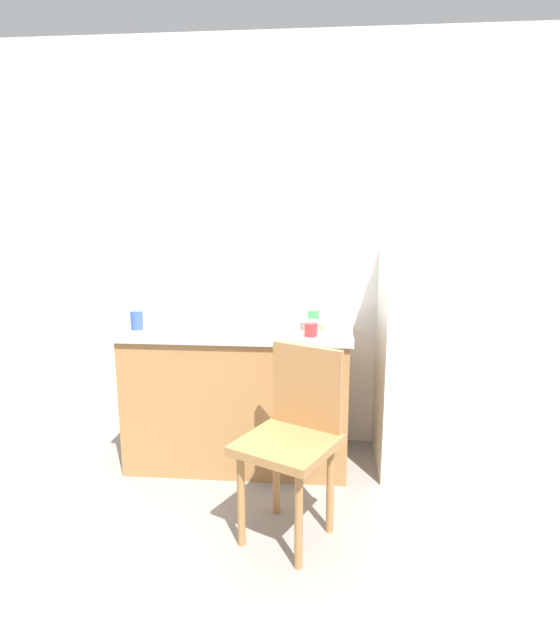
{
  "coord_description": "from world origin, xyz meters",
  "views": [
    {
      "loc": [
        0.45,
        -2.27,
        1.5
      ],
      "look_at": [
        0.19,
        0.6,
        0.89
      ],
      "focal_mm": 28.66,
      "sensor_mm": 36.0,
      "label": 1
    }
  ],
  "objects_px": {
    "refrigerator": "(431,361)",
    "chair": "(294,434)",
    "cup_white": "(218,311)",
    "cup_green": "(313,316)",
    "dish_tray": "(237,322)",
    "cup_red": "(311,330)",
    "cup_blue": "(137,320)",
    "terracotta_bowl": "(312,325)"
  },
  "relations": [
    {
      "from": "dish_tray",
      "to": "cup_blue",
      "type": "distance_m",
      "value": 0.57
    },
    {
      "from": "refrigerator",
      "to": "terracotta_bowl",
      "type": "distance_m",
      "value": 0.73
    },
    {
      "from": "refrigerator",
      "to": "terracotta_bowl",
      "type": "xyz_separation_m",
      "value": [
        -0.7,
        -0.07,
        0.22
      ]
    },
    {
      "from": "cup_white",
      "to": "cup_blue",
      "type": "xyz_separation_m",
      "value": [
        -0.4,
        -0.31,
        0.0
      ]
    },
    {
      "from": "cup_green",
      "to": "cup_red",
      "type": "xyz_separation_m",
      "value": [
        -0.0,
        -0.38,
        0.0
      ]
    },
    {
      "from": "cup_green",
      "to": "cup_red",
      "type": "height_order",
      "value": "cup_red"
    },
    {
      "from": "refrigerator",
      "to": "chair",
      "type": "height_order",
      "value": "refrigerator"
    },
    {
      "from": "terracotta_bowl",
      "to": "cup_white",
      "type": "relative_size",
      "value": 1.33
    },
    {
      "from": "chair",
      "to": "cup_green",
      "type": "height_order",
      "value": "cup_green"
    },
    {
      "from": "chair",
      "to": "cup_white",
      "type": "xyz_separation_m",
      "value": [
        -0.53,
        0.9,
        0.39
      ]
    },
    {
      "from": "dish_tray",
      "to": "terracotta_bowl",
      "type": "relative_size",
      "value": 2.03
    },
    {
      "from": "cup_white",
      "to": "cup_red",
      "type": "distance_m",
      "value": 0.71
    },
    {
      "from": "chair",
      "to": "cup_green",
      "type": "relative_size",
      "value": 12.47
    },
    {
      "from": "cup_white",
      "to": "chair",
      "type": "bearing_deg",
      "value": -59.25
    },
    {
      "from": "terracotta_bowl",
      "to": "cup_green",
      "type": "relative_size",
      "value": 1.93
    },
    {
      "from": "dish_tray",
      "to": "cup_red",
      "type": "relative_size",
      "value": 3.8
    },
    {
      "from": "cup_green",
      "to": "cup_blue",
      "type": "distance_m",
      "value": 1.05
    },
    {
      "from": "cup_blue",
      "to": "chair",
      "type": "bearing_deg",
      "value": -31.91
    },
    {
      "from": "cup_white",
      "to": "cup_green",
      "type": "relative_size",
      "value": 1.45
    },
    {
      "from": "cup_white",
      "to": "refrigerator",
      "type": "bearing_deg",
      "value": -6.7
    },
    {
      "from": "cup_green",
      "to": "cup_blue",
      "type": "bearing_deg",
      "value": -163.05
    },
    {
      "from": "dish_tray",
      "to": "chair",
      "type": "bearing_deg",
      "value": -61.89
    },
    {
      "from": "chair",
      "to": "dish_tray",
      "type": "distance_m",
      "value": 0.9
    },
    {
      "from": "refrigerator",
      "to": "dish_tray",
      "type": "xyz_separation_m",
      "value": [
        -1.14,
        -0.02,
        0.22
      ]
    },
    {
      "from": "refrigerator",
      "to": "cup_green",
      "type": "distance_m",
      "value": 0.74
    },
    {
      "from": "chair",
      "to": "cup_red",
      "type": "relative_size",
      "value": 12.09
    },
    {
      "from": "refrigerator",
      "to": "cup_blue",
      "type": "xyz_separation_m",
      "value": [
        -1.7,
        -0.16,
        0.25
      ]
    },
    {
      "from": "refrigerator",
      "to": "terracotta_bowl",
      "type": "height_order",
      "value": "refrigerator"
    },
    {
      "from": "refrigerator",
      "to": "cup_green",
      "type": "xyz_separation_m",
      "value": [
        -0.69,
        0.14,
        0.23
      ]
    },
    {
      "from": "refrigerator",
      "to": "cup_white",
      "type": "distance_m",
      "value": 1.32
    },
    {
      "from": "refrigerator",
      "to": "cup_green",
      "type": "relative_size",
      "value": 18.13
    },
    {
      "from": "refrigerator",
      "to": "chair",
      "type": "relative_size",
      "value": 1.45
    },
    {
      "from": "chair",
      "to": "terracotta_bowl",
      "type": "xyz_separation_m",
      "value": [
        0.06,
        0.67,
        0.36
      ]
    },
    {
      "from": "dish_tray",
      "to": "cup_green",
      "type": "xyz_separation_m",
      "value": [
        0.45,
        0.17,
        0.01
      ]
    },
    {
      "from": "refrigerator",
      "to": "dish_tray",
      "type": "bearing_deg",
      "value": -178.81
    },
    {
      "from": "chair",
      "to": "dish_tray",
      "type": "relative_size",
      "value": 3.18
    },
    {
      "from": "cup_red",
      "to": "cup_blue",
      "type": "distance_m",
      "value": 1.0
    },
    {
      "from": "dish_tray",
      "to": "cup_blue",
      "type": "xyz_separation_m",
      "value": [
        -0.55,
        -0.14,
        0.03
      ]
    },
    {
      "from": "terracotta_bowl",
      "to": "cup_red",
      "type": "distance_m",
      "value": 0.17
    },
    {
      "from": "dish_tray",
      "to": "terracotta_bowl",
      "type": "bearing_deg",
      "value": -6.14
    },
    {
      "from": "chair",
      "to": "cup_green",
      "type": "xyz_separation_m",
      "value": [
        0.06,
        0.89,
        0.38
      ]
    },
    {
      "from": "refrigerator",
      "to": "cup_white",
      "type": "xyz_separation_m",
      "value": [
        -1.29,
        0.15,
        0.25
      ]
    }
  ]
}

